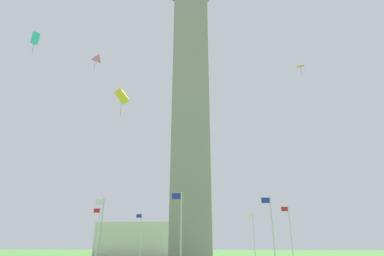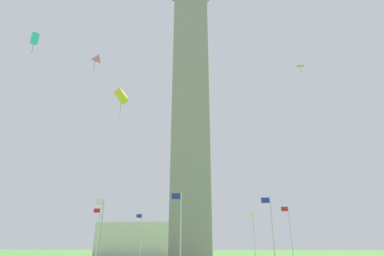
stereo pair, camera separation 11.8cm
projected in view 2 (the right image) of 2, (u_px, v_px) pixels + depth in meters
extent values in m
cube|color=gray|center=(192.00, 110.00, 53.38)|extent=(6.18, 6.18, 49.42)
cylinder|color=silver|center=(98.00, 236.00, 47.26)|extent=(0.14, 0.14, 8.36)
cube|color=red|center=(97.00, 211.00, 48.62)|extent=(1.00, 0.03, 0.64)
cylinder|color=silver|center=(101.00, 233.00, 37.35)|extent=(0.14, 0.14, 8.36)
cube|color=white|center=(99.00, 202.00, 38.70)|extent=(1.00, 0.03, 0.64)
cylinder|color=silver|center=(181.00, 232.00, 32.58)|extent=(0.14, 0.14, 8.36)
cube|color=#1E2D99|center=(176.00, 196.00, 33.94)|extent=(1.00, 0.03, 0.64)
cylinder|color=silver|center=(273.00, 233.00, 35.76)|extent=(0.14, 0.14, 8.36)
cube|color=#1E2D99|center=(265.00, 200.00, 37.11)|extent=(1.00, 0.03, 0.64)
cylinder|color=silver|center=(291.00, 235.00, 45.02)|extent=(0.14, 0.14, 8.36)
cube|color=red|center=(284.00, 209.00, 46.37)|extent=(1.00, 0.03, 0.64)
cylinder|color=silver|center=(254.00, 237.00, 54.93)|extent=(0.14, 0.14, 8.36)
cube|color=white|center=(250.00, 215.00, 56.29)|extent=(1.00, 0.03, 0.64)
cylinder|color=silver|center=(198.00, 237.00, 59.70)|extent=(0.14, 0.14, 8.36)
cube|color=red|center=(195.00, 217.00, 61.06)|extent=(1.00, 0.03, 0.64)
cylinder|color=silver|center=(141.00, 237.00, 56.52)|extent=(0.14, 0.14, 8.36)
cube|color=#1E2D99|center=(139.00, 216.00, 57.88)|extent=(1.00, 0.03, 0.64)
cube|color=orange|center=(300.00, 66.00, 47.46)|extent=(1.21, 1.16, 0.38)
cylinder|color=#A75C15|center=(301.00, 71.00, 47.16)|extent=(0.04, 0.04, 1.32)
cone|color=pink|center=(95.00, 59.00, 43.99)|extent=(1.91, 1.80, 1.65)
cylinder|color=#A44A79|center=(94.00, 66.00, 43.61)|extent=(0.04, 0.04, 1.64)
cube|color=#33C6D1|center=(35.00, 38.00, 27.75)|extent=(0.96, 0.96, 1.10)
cylinder|color=teal|center=(33.00, 47.00, 27.45)|extent=(0.04, 0.04, 1.32)
cube|color=yellow|center=(122.00, 96.00, 31.95)|extent=(1.59, 1.06, 1.62)
cylinder|color=#A4921C|center=(121.00, 107.00, 31.51)|extent=(0.04, 0.04, 1.90)
cube|color=beige|center=(140.00, 239.00, 83.32)|extent=(20.05, 14.09, 8.25)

